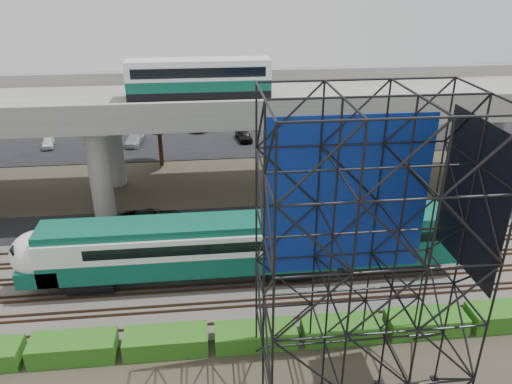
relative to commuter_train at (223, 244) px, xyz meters
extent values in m
plane|color=#474233|center=(0.48, -2.00, -2.88)|extent=(140.00, 140.00, 0.00)
cube|color=slate|center=(0.48, 0.00, -2.78)|extent=(90.00, 12.00, 0.20)
cube|color=black|center=(0.48, 8.50, -2.84)|extent=(90.00, 5.00, 0.08)
cube|color=black|center=(0.48, 32.00, -2.84)|extent=(90.00, 18.00, 0.08)
cube|color=#4A627A|center=(0.48, 54.00, -2.87)|extent=(140.00, 40.00, 0.03)
cube|color=#472D1E|center=(0.48, -4.72, -2.60)|extent=(90.00, 0.08, 0.16)
cube|color=#472D1E|center=(0.48, -3.28, -2.60)|extent=(90.00, 0.08, 0.16)
cube|color=#472D1E|center=(0.48, -2.72, -2.60)|extent=(90.00, 0.08, 0.16)
cube|color=#472D1E|center=(0.48, -1.28, -2.60)|extent=(90.00, 0.08, 0.16)
cube|color=#472D1E|center=(0.48, -0.72, -2.60)|extent=(90.00, 0.08, 0.16)
cube|color=#472D1E|center=(0.48, 0.72, -2.60)|extent=(90.00, 0.08, 0.16)
cube|color=#472D1E|center=(0.48, 1.28, -2.60)|extent=(90.00, 0.08, 0.16)
cube|color=#472D1E|center=(0.48, 2.72, -2.60)|extent=(90.00, 0.08, 0.16)
cube|color=#472D1E|center=(0.48, 3.28, -2.60)|extent=(90.00, 0.08, 0.16)
cube|color=#472D1E|center=(0.48, 4.72, -2.60)|extent=(90.00, 0.08, 0.16)
cube|color=black|center=(-8.62, 0.00, -2.07)|extent=(3.00, 2.20, 0.90)
cube|color=black|center=(4.38, 0.00, -2.07)|extent=(3.00, 2.20, 0.90)
cube|color=#0B503E|center=(-2.12, 0.00, -0.92)|extent=(19.00, 3.00, 1.40)
cube|color=silver|center=(-2.12, 0.00, 0.53)|extent=(19.00, 3.00, 1.50)
cube|color=#0B503E|center=(-2.12, 0.00, 1.53)|extent=(19.00, 2.60, 0.50)
cube|color=black|center=(-1.12, 0.00, 0.58)|extent=(15.00, 3.06, 0.70)
ellipsoid|color=silver|center=(-11.62, 0.00, -0.02)|extent=(3.60, 3.00, 3.20)
cube|color=#0B503E|center=(-11.62, 0.00, -1.07)|extent=(2.60, 3.00, 1.10)
cube|color=black|center=(-12.72, 0.00, 0.48)|extent=(0.48, 2.00, 1.09)
cube|color=#0B503E|center=(11.88, 0.00, 0.08)|extent=(8.00, 3.00, 3.40)
cube|color=#9E9B93|center=(0.48, 14.00, 5.72)|extent=(80.00, 12.00, 1.20)
cube|color=#9E9B93|center=(0.48, 8.25, 6.87)|extent=(80.00, 0.50, 1.10)
cube|color=#9E9B93|center=(0.48, 19.75, 6.87)|extent=(80.00, 0.50, 1.10)
cylinder|color=#9E9B93|center=(-9.52, 10.50, 1.12)|extent=(1.80, 1.80, 8.00)
cylinder|color=#9E9B93|center=(-9.52, 17.50, 1.12)|extent=(1.80, 1.80, 8.00)
cube|color=#9E9B93|center=(-9.52, 14.00, 4.82)|extent=(2.40, 9.00, 0.60)
cylinder|color=#9E9B93|center=(10.48, 10.50, 1.12)|extent=(1.80, 1.80, 8.00)
cylinder|color=#9E9B93|center=(10.48, 17.50, 1.12)|extent=(1.80, 1.80, 8.00)
cube|color=#9E9B93|center=(10.48, 14.00, 4.82)|extent=(2.40, 9.00, 0.60)
cylinder|color=#9E9B93|center=(28.48, 17.50, 1.12)|extent=(1.80, 1.80, 8.00)
cube|color=black|center=(-1.11, 14.00, 6.67)|extent=(12.00, 2.50, 0.70)
cube|color=#0B503E|center=(-1.11, 14.00, 7.47)|extent=(12.00, 2.50, 0.90)
cube|color=silver|center=(-1.11, 14.00, 8.57)|extent=(12.00, 2.50, 1.30)
cube|color=black|center=(-1.11, 14.00, 8.62)|extent=(11.00, 2.56, 0.80)
cube|color=silver|center=(-1.11, 14.00, 9.37)|extent=(12.00, 2.40, 0.30)
cube|color=navy|center=(5.94, -6.95, 6.42)|extent=(8.10, 0.08, 8.25)
cube|color=black|center=(10.49, -10.00, 7.62)|extent=(0.06, 5.40, 6.75)
cube|color=#235D15|center=(-8.52, -6.30, -2.28)|extent=(4.60, 1.80, 1.20)
cube|color=#235D15|center=(-3.52, -6.30, -2.31)|extent=(4.60, 1.80, 1.15)
cube|color=#235D15|center=(1.48, -6.30, -2.37)|extent=(4.60, 1.80, 1.03)
cube|color=#235D15|center=(6.48, -6.30, -2.38)|extent=(4.60, 1.80, 1.01)
cube|color=#235D15|center=(11.48, -6.30, -2.32)|extent=(4.60, 1.80, 1.12)
cube|color=#235D15|center=(16.48, -6.30, -2.28)|extent=(4.60, 1.80, 1.20)
cylinder|color=#382314|center=(14.48, 10.50, -0.48)|extent=(0.44, 0.44, 4.80)
ellipsoid|color=#235D15|center=(14.48, 10.50, 2.72)|extent=(4.94, 4.94, 4.18)
cylinder|color=#382314|center=(-5.52, 22.00, -0.48)|extent=(0.44, 0.44, 4.80)
ellipsoid|color=#235D15|center=(-5.52, 22.00, 2.72)|extent=(4.94, 4.94, 4.18)
imported|color=black|center=(-5.41, 8.00, -2.07)|extent=(5.30, 2.49, 1.47)
imported|color=silver|center=(-19.02, 29.00, -2.26)|extent=(1.83, 3.38, 1.09)
imported|color=#94979B|center=(-12.00, 34.00, -2.17)|extent=(1.69, 3.92, 1.25)
imported|color=#9B9EA2|center=(-9.09, 29.00, -2.18)|extent=(2.17, 4.47, 1.25)
imported|color=silver|center=(-1.61, 34.00, -2.18)|extent=(2.07, 4.45, 1.23)
imported|color=black|center=(3.84, 29.00, -2.14)|extent=(2.07, 4.03, 1.31)
imported|color=#989A9F|center=(6.23, 34.00, -2.24)|extent=(1.95, 3.57, 1.12)
imported|color=silver|center=(12.64, 29.00, -2.16)|extent=(2.20, 4.55, 1.28)
imported|color=#919298|center=(16.03, 34.00, -2.25)|extent=(2.35, 4.20, 1.11)
camera|label=1|loc=(-0.90, -28.32, 16.82)|focal=35.00mm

